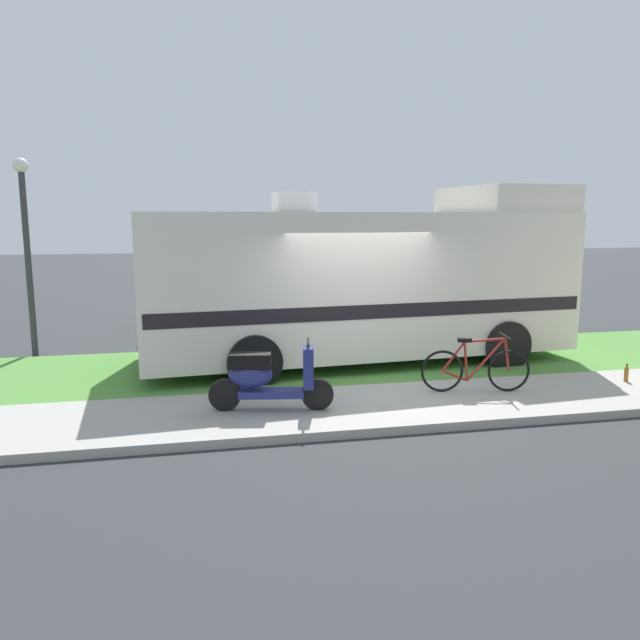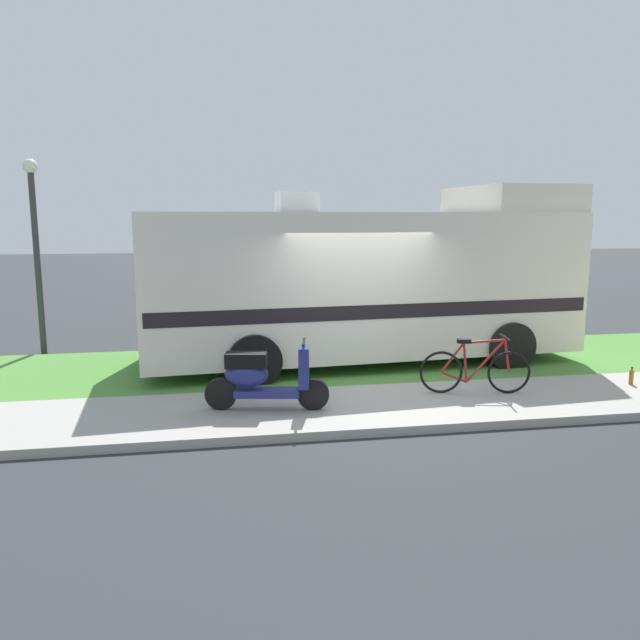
% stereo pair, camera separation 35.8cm
% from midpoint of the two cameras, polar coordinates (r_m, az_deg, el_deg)
% --- Properties ---
extents(ground_plane, '(80.00, 80.00, 0.00)m').
position_cam_midpoint_polar(ground_plane, '(10.05, 5.28, -6.37)').
color(ground_plane, '#2D3033').
extents(sidewalk, '(24.00, 2.00, 0.12)m').
position_cam_midpoint_polar(sidewalk, '(8.93, 7.30, -8.05)').
color(sidewalk, '#9E9B93').
rests_on(sidewalk, ground).
extents(grass_strip, '(24.00, 3.40, 0.08)m').
position_cam_midpoint_polar(grass_strip, '(11.45, 3.33, -4.16)').
color(grass_strip, '#4C8438').
rests_on(grass_strip, ground).
extents(motorhome_rv, '(8.08, 3.17, 3.33)m').
position_cam_midpoint_polar(motorhome_rv, '(11.51, 5.18, 3.66)').
color(motorhome_rv, silver).
rests_on(motorhome_rv, ground).
extents(scooter, '(1.70, 0.59, 0.97)m').
position_cam_midpoint_polar(scooter, '(8.47, -4.20, -5.34)').
color(scooter, black).
rests_on(scooter, ground).
extents(bicycle, '(1.64, 0.52, 0.88)m').
position_cam_midpoint_polar(bicycle, '(9.57, 15.25, -4.46)').
color(bicycle, black).
rests_on(bicycle, ground).
extents(pickup_truck_near, '(5.23, 2.37, 1.73)m').
position_cam_midpoint_polar(pickup_truck_near, '(15.59, -5.94, 2.78)').
color(pickup_truck_near, silver).
rests_on(pickup_truck_near, ground).
extents(bottle_green, '(0.07, 0.07, 0.28)m').
position_cam_midpoint_polar(bottle_green, '(11.04, 27.78, -4.70)').
color(bottle_green, brown).
rests_on(bottle_green, ground).
extents(street_lamp_post, '(0.28, 0.28, 3.86)m').
position_cam_midpoint_polar(street_lamp_post, '(13.34, -24.22, 7.10)').
color(street_lamp_post, '#333338').
rests_on(street_lamp_post, ground).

